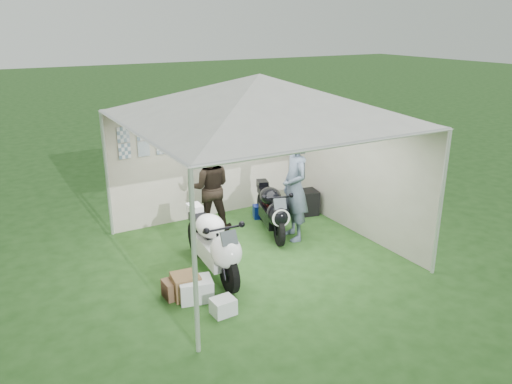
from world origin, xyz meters
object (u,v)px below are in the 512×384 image
motorcycle_black (272,209)px  paddock_stand (262,211)px  motorcycle_white (214,243)px  person_dark_jacket (210,187)px  crate_0 (196,289)px  crate_2 (223,306)px  crate_3 (177,288)px  crate_1 (186,286)px  canopy_tent (259,101)px  equipment_box (305,202)px  person_blue_jacket (295,188)px

motorcycle_black → paddock_stand: motorcycle_black is taller
motorcycle_white → person_dark_jacket: bearing=71.1°
motorcycle_white → crate_0: bearing=-132.1°
crate_2 → crate_3: bearing=116.1°
person_dark_jacket → crate_0: (-1.26, -2.23, -0.67)m
motorcycle_black → crate_2: motorcycle_black is taller
crate_0 → crate_1: (-0.09, 0.15, 0.01)m
canopy_tent → crate_2: size_ratio=18.27×
equipment_box → crate_1: 3.81m
person_dark_jacket → equipment_box: 2.10m
canopy_tent → crate_1: size_ratio=14.98×
person_dark_jacket → equipment_box: (2.00, -0.26, -0.58)m
person_dark_jacket → equipment_box: size_ratio=3.32×
canopy_tent → crate_3: bearing=-158.0°
canopy_tent → crate_0: 3.02m
crate_1 → crate_3: size_ratio=0.96×
person_blue_jacket → person_dark_jacket: bearing=-123.4°
crate_1 → crate_0: bearing=-59.6°
person_blue_jacket → equipment_box: person_blue_jacket is taller
equipment_box → crate_2: size_ratio=1.61×
motorcycle_white → crate_0: size_ratio=4.21×
paddock_stand → equipment_box: size_ratio=0.71×
person_dark_jacket → crate_3: size_ratio=4.20×
crate_0 → crate_1: size_ratio=1.24×
canopy_tent → paddock_stand: size_ratio=16.06×
person_blue_jacket → crate_1: 2.78m
canopy_tent → person_dark_jacket: canopy_tent is taller
crate_0 → crate_1: crate_1 is taller
crate_3 → motorcycle_white: bearing=23.1°
motorcycle_white → person_blue_jacket: 1.98m
person_blue_jacket → crate_3: bearing=-60.0°
equipment_box → crate_3: bearing=-153.1°
equipment_box → crate_1: bearing=-151.4°
canopy_tent → crate_3: 3.09m
motorcycle_white → paddock_stand: bearing=46.4°
equipment_box → crate_0: 3.81m
motorcycle_white → crate_3: bearing=-153.1°
crate_0 → person_dark_jacket: bearing=60.5°
person_blue_jacket → crate_1: (-2.49, -0.94, -0.79)m
canopy_tent → crate_0: canopy_tent is taller
crate_1 → motorcycle_black: bearing=30.2°
paddock_stand → crate_2: 3.54m
paddock_stand → equipment_box: 0.91m
equipment_box → crate_2: 3.97m
motorcycle_white → equipment_box: 3.08m
canopy_tent → motorcycle_white: canopy_tent is taller
paddock_stand → canopy_tent: bearing=-122.7°
motorcycle_white → crate_1: bearing=-145.1°
motorcycle_black → crate_0: bearing=-128.7°
motorcycle_white → crate_1: motorcycle_white is taller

